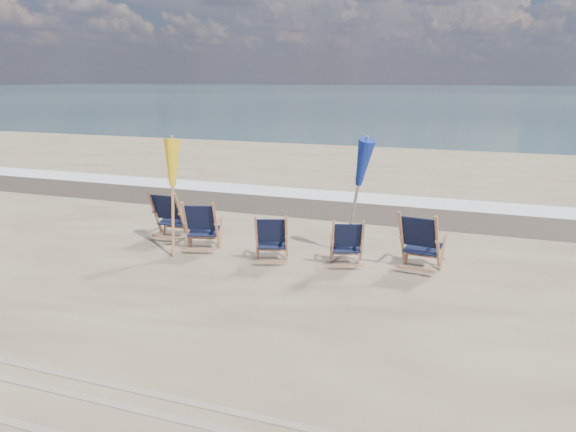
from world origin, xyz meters
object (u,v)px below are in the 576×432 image
beach_chair_4 (437,245)px  umbrella_blue (356,164)px  beach_chair_1 (216,227)px  beach_chair_2 (286,239)px  umbrella_yellow (171,169)px  beach_chair_0 (181,216)px  beach_chair_3 (362,243)px

beach_chair_4 → umbrella_blue: bearing=-9.0°
beach_chair_1 → beach_chair_2: beach_chair_1 is taller
beach_chair_2 → umbrella_blue: (1.02, 0.80, 1.28)m
beach_chair_1 → beach_chair_4: 4.03m
beach_chair_4 → umbrella_yellow: (-4.68, -0.57, 1.08)m
beach_chair_0 → beach_chair_4: bearing=174.5°
beach_chair_0 → umbrella_yellow: bearing=110.4°
beach_chair_3 → umbrella_blue: (-0.28, 0.53, 1.30)m
beach_chair_1 → beach_chair_2: bearing=156.2°
beach_chair_0 → umbrella_blue: 3.71m
beach_chair_3 → beach_chair_4: bearing=163.6°
beach_chair_2 → umbrella_yellow: (-2.13, -0.23, 1.15)m
beach_chair_2 → beach_chair_4: size_ratio=0.87×
beach_chair_4 → umbrella_yellow: bearing=14.8°
umbrella_yellow → beach_chair_2: bearing=6.3°
beach_chair_0 → umbrella_blue: umbrella_blue is taller
beach_chair_3 → beach_chair_4: beach_chair_4 is taller
beach_chair_0 → beach_chair_1: bearing=155.5°
beach_chair_0 → umbrella_blue: bearing=-179.1°
beach_chair_0 → beach_chair_4: beach_chair_4 is taller
beach_chair_0 → beach_chair_1: size_ratio=1.03×
beach_chair_2 → umbrella_blue: 1.82m
umbrella_yellow → umbrella_blue: bearing=18.2°
beach_chair_1 → umbrella_yellow: umbrella_yellow is taller
umbrella_blue → beach_chair_2: bearing=-141.9°
beach_chair_0 → beach_chair_2: 2.55m
beach_chair_1 → umbrella_yellow: bearing=16.4°
beach_chair_0 → beach_chair_4: (5.03, -0.26, 0.02)m
beach_chair_2 → umbrella_blue: umbrella_blue is taller
beach_chair_2 → beach_chair_4: beach_chair_4 is taller
beach_chair_2 → umbrella_yellow: size_ratio=0.44×
beach_chair_0 → beach_chair_3: size_ratio=1.17×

